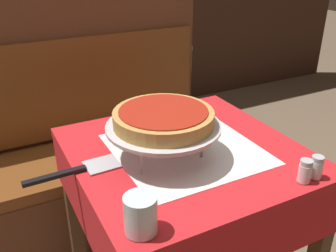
# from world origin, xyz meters

# --- Properties ---
(dining_table_front) EXTENTS (0.73, 0.73, 0.77)m
(dining_table_front) POSITION_xyz_m (0.00, 0.00, 0.65)
(dining_table_front) COLOR red
(dining_table_front) RESTS_ON ground_plane
(dining_table_rear) EXTENTS (0.79, 0.79, 0.77)m
(dining_table_rear) POSITION_xyz_m (0.35, 1.59, 0.66)
(dining_table_rear) COLOR beige
(dining_table_rear) RESTS_ON ground_plane
(booth_bench) EXTENTS (1.39, 0.50, 1.23)m
(booth_bench) POSITION_xyz_m (-0.14, 0.76, 0.35)
(booth_bench) COLOR brown
(booth_bench) RESTS_ON ground_plane
(pizza_pan_stand) EXTENTS (0.35, 0.35, 0.11)m
(pizza_pan_stand) POSITION_xyz_m (-0.09, -0.01, 0.87)
(pizza_pan_stand) COLOR #ADADB2
(pizza_pan_stand) RESTS_ON dining_table_front
(deep_dish_pizza) EXTENTS (0.31, 0.31, 0.05)m
(deep_dish_pizza) POSITION_xyz_m (-0.09, -0.01, 0.91)
(deep_dish_pizza) COLOR #C68E47
(deep_dish_pizza) RESTS_ON pizza_pan_stand
(pizza_server) EXTENTS (0.29, 0.09, 0.01)m
(pizza_server) POSITION_xyz_m (-0.36, 0.03, 0.78)
(pizza_server) COLOR #BCBCC1
(pizza_server) RESTS_ON dining_table_front
(water_glass_near) EXTENTS (0.08, 0.08, 0.10)m
(water_glass_near) POSITION_xyz_m (-0.29, -0.29, 0.82)
(water_glass_near) COLOR silver
(water_glass_near) RESTS_ON dining_table_front
(salt_shaker) EXTENTS (0.04, 0.04, 0.07)m
(salt_shaker) POSITION_xyz_m (0.20, -0.32, 0.81)
(salt_shaker) COLOR silver
(salt_shaker) RESTS_ON dining_table_front
(pepper_shaker) EXTENTS (0.04, 0.04, 0.07)m
(pepper_shaker) POSITION_xyz_m (0.25, -0.32, 0.81)
(pepper_shaker) COLOR silver
(pepper_shaker) RESTS_ON dining_table_front
(condiment_caddy) EXTENTS (0.12, 0.12, 0.15)m
(condiment_caddy) POSITION_xyz_m (0.25, 1.67, 0.81)
(condiment_caddy) COLOR black
(condiment_caddy) RESTS_ON dining_table_rear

